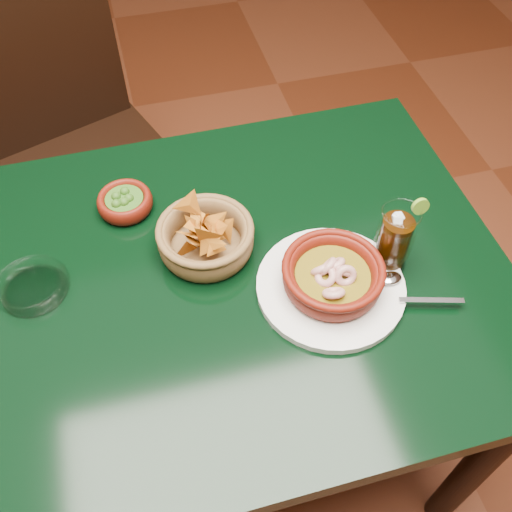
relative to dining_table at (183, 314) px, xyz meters
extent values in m
plane|color=#471C0C|center=(0.00, 0.00, -0.65)|extent=(7.00, 7.00, 0.00)
cube|color=black|center=(0.00, 0.00, 0.08)|extent=(1.20, 0.80, 0.04)
cylinder|color=black|center=(0.54, -0.34, -0.30)|extent=(0.06, 0.06, 0.71)
cylinder|color=black|center=(0.54, 0.34, -0.30)|extent=(0.06, 0.06, 0.71)
cube|color=black|center=(-0.15, 0.64, -0.18)|extent=(0.56, 0.56, 0.04)
cylinder|color=black|center=(-0.26, 0.40, -0.42)|extent=(0.04, 0.04, 0.47)
cylinder|color=black|center=(0.09, 0.53, -0.42)|extent=(0.04, 0.04, 0.47)
cylinder|color=black|center=(-0.39, 0.75, -0.42)|extent=(0.04, 0.04, 0.47)
cylinder|color=black|center=(-0.04, 0.88, -0.42)|extent=(0.04, 0.04, 0.47)
cube|color=black|center=(-0.22, 0.83, 0.07)|extent=(0.40, 0.17, 0.46)
cylinder|color=silver|center=(0.26, -0.08, 0.11)|extent=(0.26, 0.26, 0.01)
cylinder|color=#521007|center=(0.26, -0.08, 0.12)|extent=(0.15, 0.15, 0.01)
torus|color=#521007|center=(0.26, -0.08, 0.14)|extent=(0.20, 0.20, 0.04)
torus|color=#521007|center=(0.26, -0.08, 0.16)|extent=(0.18, 0.18, 0.01)
cylinder|color=#5F500F|center=(0.26, -0.08, 0.14)|extent=(0.13, 0.13, 0.01)
torus|color=tan|center=(0.28, -0.08, 0.15)|extent=(0.05, 0.05, 0.05)
torus|color=tan|center=(0.27, -0.07, 0.15)|extent=(0.06, 0.05, 0.05)
torus|color=tan|center=(0.25, -0.07, 0.15)|extent=(0.05, 0.05, 0.05)
torus|color=tan|center=(0.24, -0.07, 0.15)|extent=(0.05, 0.03, 0.05)
torus|color=tan|center=(0.24, -0.08, 0.15)|extent=(0.05, 0.06, 0.04)
torus|color=tan|center=(0.25, -0.12, 0.15)|extent=(0.06, 0.05, 0.04)
torus|color=tan|center=(0.28, -0.10, 0.15)|extent=(0.05, 0.04, 0.05)
cube|color=silver|center=(0.41, -0.16, 0.12)|extent=(0.11, 0.04, 0.00)
ellipsoid|color=silver|center=(0.36, -0.10, 0.12)|extent=(0.04, 0.03, 0.01)
cylinder|color=brown|center=(0.07, 0.07, 0.10)|extent=(0.15, 0.15, 0.01)
torus|color=brown|center=(0.07, 0.07, 0.13)|extent=(0.21, 0.21, 0.06)
torus|color=brown|center=(0.07, 0.07, 0.15)|extent=(0.18, 0.18, 0.01)
cone|color=#B86718|center=(0.08, 0.03, 0.15)|extent=(0.05, 0.08, 0.08)
cone|color=#B86718|center=(0.05, 0.11, 0.18)|extent=(0.09, 0.03, 0.08)
cone|color=#B86718|center=(0.07, 0.07, 0.15)|extent=(0.09, 0.08, 0.05)
cone|color=#B86718|center=(0.09, 0.06, 0.16)|extent=(0.04, 0.09, 0.08)
cone|color=#B86718|center=(0.08, 0.06, 0.14)|extent=(0.05, 0.08, 0.06)
cone|color=#B86718|center=(0.07, 0.07, 0.16)|extent=(0.04, 0.09, 0.08)
cone|color=#B86718|center=(0.05, 0.05, 0.15)|extent=(0.06, 0.08, 0.07)
cone|color=#B86718|center=(0.06, 0.10, 0.15)|extent=(0.08, 0.07, 0.05)
cone|color=#B86718|center=(0.09, 0.07, 0.16)|extent=(0.09, 0.04, 0.08)
cone|color=#B86718|center=(0.03, 0.05, 0.13)|extent=(0.07, 0.04, 0.07)
cone|color=#B86718|center=(0.07, 0.03, 0.17)|extent=(0.09, 0.03, 0.09)
cone|color=#B86718|center=(0.04, 0.06, 0.16)|extent=(0.07, 0.06, 0.06)
cone|color=#B86718|center=(0.04, 0.07, 0.17)|extent=(0.03, 0.09, 0.09)
cone|color=#B86718|center=(0.07, 0.07, 0.17)|extent=(0.05, 0.07, 0.07)
cone|color=#B86718|center=(0.11, 0.07, 0.14)|extent=(0.06, 0.06, 0.08)
cone|color=#B86718|center=(0.07, 0.08, 0.13)|extent=(0.04, 0.07, 0.08)
cone|color=#B86718|center=(0.08, 0.06, 0.15)|extent=(0.04, 0.08, 0.09)
cone|color=#B86718|center=(0.07, 0.03, 0.16)|extent=(0.07, 0.06, 0.08)
cone|color=#B86718|center=(0.07, 0.05, 0.16)|extent=(0.03, 0.08, 0.07)
cone|color=#B86718|center=(0.07, 0.07, 0.13)|extent=(0.08, 0.03, 0.08)
cone|color=#B86718|center=(0.05, 0.06, 0.18)|extent=(0.07, 0.08, 0.05)
cone|color=#B86718|center=(0.06, 0.05, 0.14)|extent=(0.09, 0.05, 0.08)
cylinder|color=#521007|center=(-0.06, 0.21, 0.10)|extent=(0.09, 0.09, 0.01)
torus|color=#521007|center=(-0.06, 0.21, 0.12)|extent=(0.13, 0.13, 0.04)
cylinder|color=#1F4710|center=(-0.06, 0.21, 0.13)|extent=(0.07, 0.07, 0.01)
sphere|color=#1F4710|center=(-0.06, 0.22, 0.13)|extent=(0.02, 0.02, 0.02)
sphere|color=#1F4710|center=(-0.05, 0.20, 0.13)|extent=(0.02, 0.02, 0.02)
sphere|color=#1F4710|center=(-0.08, 0.19, 0.13)|extent=(0.02, 0.02, 0.02)
sphere|color=#1F4710|center=(-0.06, 0.19, 0.13)|extent=(0.02, 0.02, 0.02)
sphere|color=#1F4710|center=(-0.08, 0.21, 0.13)|extent=(0.02, 0.02, 0.02)
cylinder|color=white|center=(0.38, -0.05, 0.10)|extent=(0.06, 0.06, 0.01)
torus|color=white|center=(0.38, -0.05, 0.17)|extent=(0.14, 0.14, 0.08)
cylinder|color=black|center=(0.38, -0.05, 0.16)|extent=(0.05, 0.05, 0.11)
cube|color=silver|center=(0.38, -0.04, 0.21)|extent=(0.02, 0.02, 0.02)
cube|color=silver|center=(0.38, -0.05, 0.21)|extent=(0.02, 0.03, 0.02)
cube|color=silver|center=(0.38, -0.06, 0.20)|extent=(0.03, 0.03, 0.03)
torus|color=white|center=(0.38, -0.05, 0.24)|extent=(0.07, 0.07, 0.00)
cylinder|color=#619222|center=(0.41, -0.05, 0.24)|extent=(0.03, 0.01, 0.03)
cylinder|color=white|center=(-0.24, 0.05, 0.10)|extent=(0.11, 0.11, 0.01)
torus|color=white|center=(-0.24, 0.05, 0.12)|extent=(0.14, 0.14, 0.03)
camera|label=1|loc=(-0.02, -0.60, 0.92)|focal=40.00mm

